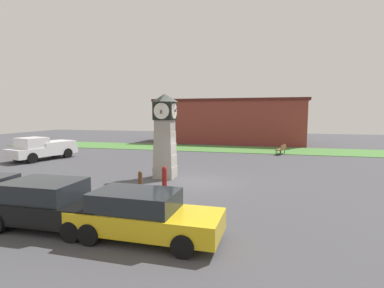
# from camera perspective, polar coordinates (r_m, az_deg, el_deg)

# --- Properties ---
(ground_plane) EXTENTS (83.49, 83.49, 0.00)m
(ground_plane) POSITION_cam_1_polar(r_m,az_deg,el_deg) (16.50, 0.81, -7.32)
(ground_plane) COLOR #424247
(clock_tower) EXTENTS (1.42, 1.40, 4.87)m
(clock_tower) POSITION_cam_1_polar(r_m,az_deg,el_deg) (17.41, -5.17, 1.51)
(clock_tower) COLOR #A19B91
(clock_tower) RESTS_ON ground_plane
(bollard_near_tower) EXTENTS (0.25, 0.25, 1.08)m
(bollard_near_tower) POSITION_cam_1_polar(r_m,az_deg,el_deg) (15.48, -5.28, -6.17)
(bollard_near_tower) COLOR maroon
(bollard_near_tower) RESTS_ON ground_plane
(bollard_mid_row) EXTENTS (0.21, 0.21, 1.00)m
(bollard_mid_row) POSITION_cam_1_polar(r_m,az_deg,el_deg) (14.84, -9.81, -6.93)
(bollard_mid_row) COLOR brown
(bollard_mid_row) RESTS_ON ground_plane
(car_near_tower) EXTENTS (4.37, 2.13, 1.54)m
(car_near_tower) POSITION_cam_1_polar(r_m,az_deg,el_deg) (11.26, -25.38, -10.16)
(car_near_tower) COLOR black
(car_near_tower) RESTS_ON ground_plane
(car_by_building) EXTENTS (4.60, 1.99, 1.46)m
(car_by_building) POSITION_cam_1_polar(r_m,az_deg,el_deg) (9.37, -9.32, -13.12)
(car_by_building) COLOR gold
(car_by_building) RESTS_ON ground_plane
(pickup_truck) EXTENTS (3.33, 5.55, 1.85)m
(pickup_truck) POSITION_cam_1_polar(r_m,az_deg,el_deg) (27.06, -26.59, -0.71)
(pickup_truck) COLOR silver
(pickup_truck) RESTS_ON ground_plane
(bench) EXTENTS (0.99, 1.69, 0.90)m
(bench) POSITION_cam_1_polar(r_m,az_deg,el_deg) (28.35, 16.68, -0.87)
(bench) COLOR brown
(bench) RESTS_ON ground_plane
(warehouse_blue_far) EXTENTS (18.85, 7.71, 5.46)m
(warehouse_blue_far) POSITION_cam_1_polar(r_m,az_deg,el_deg) (38.40, 7.23, 4.39)
(warehouse_blue_far) COLOR maroon
(warehouse_blue_far) RESTS_ON ground_plane
(grass_verge_far) EXTENTS (50.09, 5.68, 0.04)m
(grass_verge_far) POSITION_cam_1_polar(r_m,az_deg,el_deg) (31.42, 6.55, -0.93)
(grass_verge_far) COLOR #477A38
(grass_verge_far) RESTS_ON ground_plane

